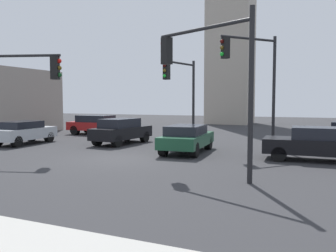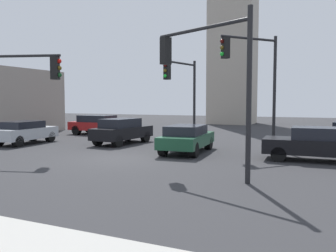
# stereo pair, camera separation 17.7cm
# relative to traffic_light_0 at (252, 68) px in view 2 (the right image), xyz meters

# --- Properties ---
(ground_plane) EXTENTS (91.00, 91.00, 0.00)m
(ground_plane) POSITION_rel_traffic_light_0_xyz_m (-4.72, -4.81, -4.15)
(ground_plane) COLOR #2D2D30
(traffic_light_0) EXTENTS (2.32, 2.64, 5.85)m
(traffic_light_0) POSITION_rel_traffic_light_0_xyz_m (0.00, 0.00, 0.00)
(traffic_light_0) COLOR black
(traffic_light_0) RESTS_ON ground_plane
(traffic_light_1) EXTENTS (3.80, 1.80, 5.33)m
(traffic_light_1) POSITION_rel_traffic_light_0_xyz_m (-0.41, -6.49, -0.40)
(traffic_light_1) COLOR black
(traffic_light_1) RESTS_ON ground_plane
(traffic_light_2) EXTENTS (0.91, 3.22, 5.08)m
(traffic_light_2) POSITION_rel_traffic_light_0_xyz_m (-4.64, 2.03, -0.56)
(traffic_light_2) COLOR black
(traffic_light_2) RESTS_ON ground_plane
(traffic_light_3) EXTENTS (3.54, 1.27, 4.87)m
(traffic_light_3) POSITION_rel_traffic_light_0_xyz_m (-9.03, -6.20, -0.73)
(traffic_light_3) COLOR black
(traffic_light_3) RESTS_ON ground_plane
(car_0) EXTENTS (1.92, 4.05, 1.35)m
(car_0) POSITION_rel_traffic_light_0_xyz_m (-12.66, -2.61, -3.43)
(car_0) COLOR #ADB2B7
(car_0) RESTS_ON ground_plane
(car_1) EXTENTS (4.35, 1.97, 1.43)m
(car_1) POSITION_rel_traffic_light_0_xyz_m (3.16, -2.02, -3.40)
(car_1) COLOR black
(car_1) RESTS_ON ground_plane
(car_3) EXTENTS (2.10, 4.35, 1.35)m
(car_3) POSITION_rel_traffic_light_0_xyz_m (-2.72, -1.97, -3.43)
(car_3) COLOR #19472D
(car_3) RESTS_ON ground_plane
(car_4) EXTENTS (4.51, 1.96, 1.46)m
(car_4) POSITION_rel_traffic_light_0_xyz_m (-12.16, 4.04, -3.38)
(car_4) COLOR maroon
(car_4) RESTS_ON ground_plane
(car_5) EXTENTS (2.03, 4.27, 1.50)m
(car_5) POSITION_rel_traffic_light_0_xyz_m (-7.48, -0.24, -3.36)
(car_5) COLOR black
(car_5) RESTS_ON ground_plane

